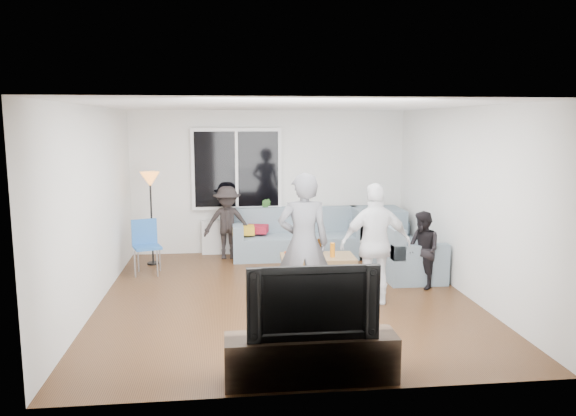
{
  "coord_description": "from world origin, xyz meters",
  "views": [
    {
      "loc": [
        -0.79,
        -7.3,
        2.39
      ],
      "look_at": [
        0.1,
        0.6,
        1.15
      ],
      "focal_mm": 34.4,
      "sensor_mm": 36.0,
      "label": 1
    }
  ],
  "objects": [
    {
      "name": "wall_back",
      "position": [
        0.0,
        2.77,
        1.3
      ],
      "size": [
        5.0,
        0.04,
        2.6
      ],
      "primitive_type": "cube",
      "color": "silver",
      "rests_on": "ground"
    },
    {
      "name": "vase",
      "position": [
        -0.76,
        2.62,
        0.7
      ],
      "size": [
        0.17,
        0.17,
        0.15
      ],
      "primitive_type": "imported",
      "rotation": [
        0.0,
        0.0,
        0.22
      ],
      "color": "silver",
      "rests_on": "radiator"
    },
    {
      "name": "potted_plant",
      "position": [
        -0.1,
        2.62,
        0.82
      ],
      "size": [
        0.25,
        0.22,
        0.4
      ],
      "primitive_type": "imported",
      "rotation": [
        0.0,
        0.0,
        -0.22
      ],
      "color": "#346528",
      "rests_on": "radiator"
    },
    {
      "name": "player_left",
      "position": [
        0.16,
        -0.6,
        0.89
      ],
      "size": [
        0.67,
        0.46,
        1.78
      ],
      "primitive_type": "imported",
      "rotation": [
        0.0,
        0.0,
        3.09
      ],
      "color": "#4D4D52",
      "rests_on": "floor"
    },
    {
      "name": "television",
      "position": [
        -0.03,
        -2.5,
        0.79
      ],
      "size": [
        1.2,
        0.16,
        0.69
      ],
      "primitive_type": "imported",
      "color": "black",
      "rests_on": "tv_console"
    },
    {
      "name": "side_chair",
      "position": [
        -2.05,
        1.39,
        0.43
      ],
      "size": [
        0.51,
        0.51,
        0.86
      ],
      "primitive_type": null,
      "rotation": [
        0.0,
        0.0,
        0.34
      ],
      "color": "#265BA7",
      "rests_on": "floor"
    },
    {
      "name": "window_mullion",
      "position": [
        -0.6,
        2.64,
        1.55
      ],
      "size": [
        0.05,
        0.03,
        1.35
      ],
      "primitive_type": "cube",
      "color": "white",
      "rests_on": "window_frame"
    },
    {
      "name": "window_frame",
      "position": [
        -0.6,
        2.69,
        1.55
      ],
      "size": [
        1.62,
        0.06,
        1.47
      ],
      "primitive_type": "cube",
      "color": "white",
      "rests_on": "wall_back"
    },
    {
      "name": "floor_lamp",
      "position": [
        -2.05,
        2.02,
        0.78
      ],
      "size": [
        0.32,
        0.32,
        1.56
      ],
      "primitive_type": null,
      "color": "orange",
      "rests_on": "floor"
    },
    {
      "name": "wall_right",
      "position": [
        2.52,
        0.0,
        1.3
      ],
      "size": [
        0.04,
        5.5,
        2.6
      ],
      "primitive_type": "cube",
      "color": "silver",
      "rests_on": "ground"
    },
    {
      "name": "pitcher",
      "position": [
        0.44,
        0.71,
        0.49
      ],
      "size": [
        0.17,
        0.17,
        0.17
      ],
      "primitive_type": "cylinder",
      "color": "maroon",
      "rests_on": "coffee_table"
    },
    {
      "name": "tv_console",
      "position": [
        -0.03,
        -2.5,
        0.22
      ],
      "size": [
        1.6,
        0.4,
        0.44
      ],
      "primitive_type": "cube",
      "color": "#35271A",
      "rests_on": "floor"
    },
    {
      "name": "sofa_back_section",
      "position": [
        0.46,
        2.27,
        0.42
      ],
      "size": [
        2.3,
        0.85,
        0.85
      ],
      "primitive_type": null,
      "color": "slate",
      "rests_on": "floor"
    },
    {
      "name": "wall_front",
      "position": [
        0.0,
        -2.77,
        1.3
      ],
      "size": [
        5.0,
        0.04,
        2.6
      ],
      "primitive_type": "cube",
      "color": "silver",
      "rests_on": "ground"
    },
    {
      "name": "spectator_right",
      "position": [
        2.02,
        0.22,
        0.56
      ],
      "size": [
        0.53,
        0.62,
        1.12
      ],
      "primitive_type": "imported",
      "rotation": [
        0.0,
        0.0,
        -1.36
      ],
      "color": "black",
      "rests_on": "floor"
    },
    {
      "name": "cushion_red",
      "position": [
        -0.25,
        2.33,
        0.51
      ],
      "size": [
        0.42,
        0.37,
        0.13
      ],
      "primitive_type": "cube",
      "rotation": [
        0.0,
        0.0,
        -0.23
      ],
      "color": "maroon",
      "rests_on": "sofa_back_section"
    },
    {
      "name": "spectator_back",
      "position": [
        -0.78,
        2.3,
        0.64
      ],
      "size": [
        0.86,
        0.52,
        1.29
      ],
      "primitive_type": "imported",
      "rotation": [
        0.0,
        0.0,
        0.06
      ],
      "color": "black",
      "rests_on": "floor"
    },
    {
      "name": "coffee_table",
      "position": [
        0.56,
        0.67,
        0.2
      ],
      "size": [
        1.11,
        0.63,
        0.4
      ],
      "primitive_type": "cube",
      "rotation": [
        0.0,
        0.0,
        -0.02
      ],
      "color": "olive",
      "rests_on": "floor"
    },
    {
      "name": "ceiling",
      "position": [
        0.0,
        0.0,
        2.62
      ],
      "size": [
        5.0,
        5.5,
        0.04
      ],
      "primitive_type": "cube",
      "color": "white",
      "rests_on": "ground"
    },
    {
      "name": "cushion_yellow",
      "position": [
        -0.5,
        2.25,
        0.51
      ],
      "size": [
        0.38,
        0.32,
        0.14
      ],
      "primitive_type": "cube",
      "rotation": [
        0.0,
        0.0,
        -0.0
      ],
      "color": "gold",
      "rests_on": "sofa_back_section"
    },
    {
      "name": "wall_left",
      "position": [
        -2.52,
        0.0,
        1.3
      ],
      "size": [
        0.04,
        5.5,
        2.6
      ],
      "primitive_type": "cube",
      "color": "silver",
      "rests_on": "ground"
    },
    {
      "name": "radiator",
      "position": [
        -0.6,
        2.65,
        0.31
      ],
      "size": [
        1.3,
        0.12,
        0.62
      ],
      "primitive_type": "cube",
      "color": "silver",
      "rests_on": "floor"
    },
    {
      "name": "bottle_d",
      "position": [
        0.77,
        0.59,
        0.51
      ],
      "size": [
        0.07,
        0.07,
        0.21
      ],
      "primitive_type": "cylinder",
      "color": "orange",
      "rests_on": "coffee_table"
    },
    {
      "name": "player_right",
      "position": [
        1.15,
        -0.4,
        0.81
      ],
      "size": [
        0.95,
        0.41,
        1.61
      ],
      "primitive_type": "imported",
      "rotation": [
        0.0,
        0.0,
        3.16
      ],
      "color": "white",
      "rests_on": "floor"
    },
    {
      "name": "window_glass",
      "position": [
        -0.6,
        2.65,
        1.55
      ],
      "size": [
        1.5,
        0.02,
        1.35
      ],
      "primitive_type": "cube",
      "color": "black",
      "rests_on": "window_frame"
    },
    {
      "name": "bottle_b",
      "position": [
        0.45,
        0.59,
        0.51
      ],
      "size": [
        0.08,
        0.08,
        0.22
      ],
      "primitive_type": "cylinder",
      "color": "green",
      "rests_on": "coffee_table"
    },
    {
      "name": "bottle_c",
      "position": [
        0.61,
        0.85,
        0.51
      ],
      "size": [
        0.07,
        0.07,
        0.23
      ],
      "primitive_type": "cylinder",
      "color": "black",
      "rests_on": "coffee_table"
    },
    {
      "name": "sofa_corner",
      "position": [
        1.92,
        2.27,
        0.42
      ],
      "size": [
        0.85,
        0.85,
        0.85
      ],
      "primitive_type": "cube",
      "color": "slate",
      "rests_on": "floor"
    },
    {
      "name": "sofa_right_section",
      "position": [
        2.02,
        1.22,
        0.42
      ],
      "size": [
        2.0,
        0.85,
        0.85
      ],
      "primitive_type": null,
      "rotation": [
        0.0,
        0.0,
        1.57
      ],
      "color": "slate",
      "rests_on": "floor"
    },
    {
      "name": "floor",
      "position": [
        0.0,
        0.0,
        -0.02
      ],
      "size": [
        5.0,
        5.5,
        0.04
      ],
      "primitive_type": "cube",
      "color": "#56351C",
      "rests_on": "ground"
    }
  ]
}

